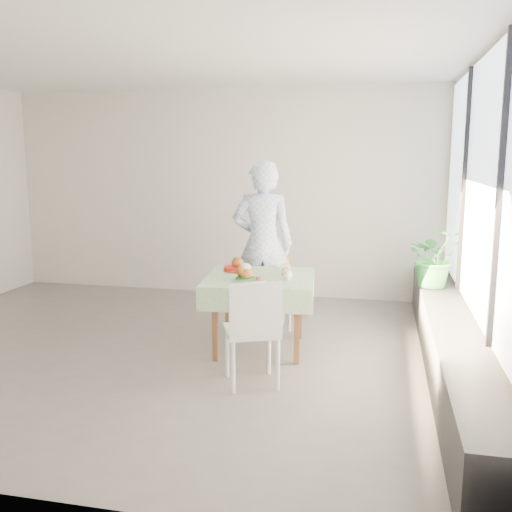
% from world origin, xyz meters
% --- Properties ---
extents(floor, '(6.00, 6.00, 0.00)m').
position_xyz_m(floor, '(0.00, 0.00, 0.00)').
color(floor, '#595654').
rests_on(floor, ground).
extents(ceiling, '(6.00, 6.00, 0.00)m').
position_xyz_m(ceiling, '(0.00, 0.00, 2.80)').
color(ceiling, white).
rests_on(ceiling, ground).
extents(wall_back, '(6.00, 0.02, 2.80)m').
position_xyz_m(wall_back, '(0.00, 2.50, 1.40)').
color(wall_back, silver).
rests_on(wall_back, ground).
extents(wall_right, '(0.02, 5.00, 2.80)m').
position_xyz_m(wall_right, '(3.00, 0.00, 1.40)').
color(wall_right, silver).
rests_on(wall_right, ground).
extents(window_pane, '(0.01, 4.80, 2.18)m').
position_xyz_m(window_pane, '(2.97, 0.00, 1.65)').
color(window_pane, '#D1E0F9').
rests_on(window_pane, ground).
extents(window_ledge, '(0.40, 4.80, 0.50)m').
position_xyz_m(window_ledge, '(2.80, 0.00, 0.25)').
color(window_ledge, black).
rests_on(window_ledge, ground).
extents(cafe_table, '(1.15, 1.15, 0.74)m').
position_xyz_m(cafe_table, '(1.03, 0.25, 0.46)').
color(cafe_table, brown).
rests_on(cafe_table, ground).
extents(chair_far, '(0.50, 0.50, 0.81)m').
position_xyz_m(chair_far, '(1.00, 0.99, 0.25)').
color(chair_far, white).
rests_on(chair_far, ground).
extents(chair_near, '(0.56, 0.56, 0.91)m').
position_xyz_m(chair_near, '(1.15, -0.63, 0.28)').
color(chair_near, white).
rests_on(chair_near, ground).
extents(diner, '(0.73, 0.54, 1.86)m').
position_xyz_m(diner, '(0.89, 1.06, 0.93)').
color(diner, '#96BAF1').
rests_on(diner, ground).
extents(main_dish, '(0.33, 0.33, 0.17)m').
position_xyz_m(main_dish, '(0.95, 0.02, 0.80)').
color(main_dish, white).
rests_on(main_dish, cafe_table).
extents(juice_cup_orange, '(0.09, 0.09, 0.24)m').
position_xyz_m(juice_cup_orange, '(1.27, 0.31, 0.80)').
color(juice_cup_orange, white).
rests_on(juice_cup_orange, cafe_table).
extents(juice_cup_lemonade, '(0.09, 0.09, 0.25)m').
position_xyz_m(juice_cup_lemonade, '(1.32, 0.13, 0.80)').
color(juice_cup_lemonade, white).
rests_on(juice_cup_lemonade, cafe_table).
extents(second_dish, '(0.29, 0.29, 0.14)m').
position_xyz_m(second_dish, '(0.75, 0.46, 0.78)').
color(second_dish, red).
rests_on(second_dish, cafe_table).
extents(potted_plant, '(0.65, 0.58, 0.65)m').
position_xyz_m(potted_plant, '(2.75, 1.22, 0.83)').
color(potted_plant, '#287839').
rests_on(potted_plant, window_ledge).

